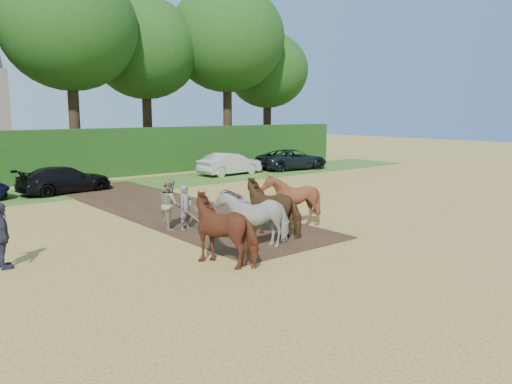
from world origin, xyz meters
The scene contains 8 objects.
ground centered at (0.00, 0.00, 0.00)m, with size 120.00×120.00×0.00m, color gold.
earth_strip centered at (1.50, 7.00, 0.03)m, with size 4.50×17.00×0.05m, color #472D1C.
grass_verge centered at (0.00, 14.00, 0.01)m, with size 50.00×5.00×0.03m, color #38601E.
hedgerow centered at (0.00, 18.50, 1.50)m, with size 46.00×1.60×3.00m, color #14380F.
spectator_near centered at (-0.27, 3.39, 0.88)m, with size 0.86×0.67×1.76m, color #9E977C.
spectator_far centered at (-5.81, 2.26, 0.87)m, with size 1.02×0.42×1.74m, color #292A37.
plough_team centered at (1.16, 0.18, 0.93)m, with size 6.25×5.37×1.88m.
parked_cars centered at (2.29, 13.84, 0.71)m, with size 31.22×3.10×1.46m.
Camera 1 is at (-8.62, -11.50, 4.01)m, focal length 35.00 mm.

